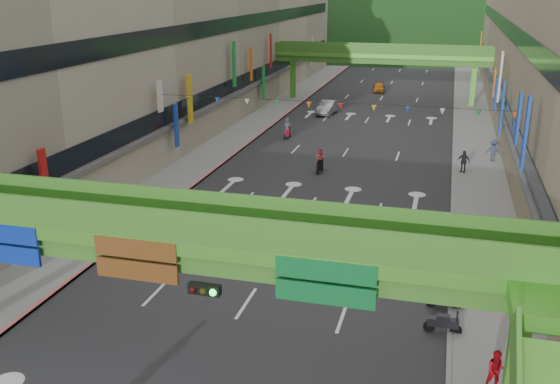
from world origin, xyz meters
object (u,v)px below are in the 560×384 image
object	(u,v)px
car_silver	(328,107)
pedestrian_red	(496,375)
overpass_near	(209,262)
scooter_rider_mid	(320,160)
car_yellow	(379,87)

from	to	relation	value
car_silver	pedestrian_red	size ratio (longest dim) A/B	2.89
overpass_near	pedestrian_red	xyz separation A→B (m)	(9.77, 2.62, -4.41)
scooter_rider_mid	car_yellow	bearing A→B (deg)	89.95
car_silver	car_yellow	distance (m)	17.22
overpass_near	car_yellow	bearing A→B (deg)	91.57
scooter_rider_mid	pedestrian_red	world-z (taller)	scooter_rider_mid
overpass_near	car_silver	distance (m)	51.37
overpass_near	car_silver	bearing A→B (deg)	96.38
overpass_near	pedestrian_red	bearing A→B (deg)	15.00
overpass_near	scooter_rider_mid	distance (m)	28.54
car_silver	scooter_rider_mid	bearing A→B (deg)	-75.07
scooter_rider_mid	car_silver	bearing A→B (deg)	99.49
overpass_near	car_yellow	distance (m)	67.83
overpass_near	car_silver	xyz separation A→B (m)	(-5.68, 50.86, -4.45)
car_silver	pedestrian_red	distance (m)	50.66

